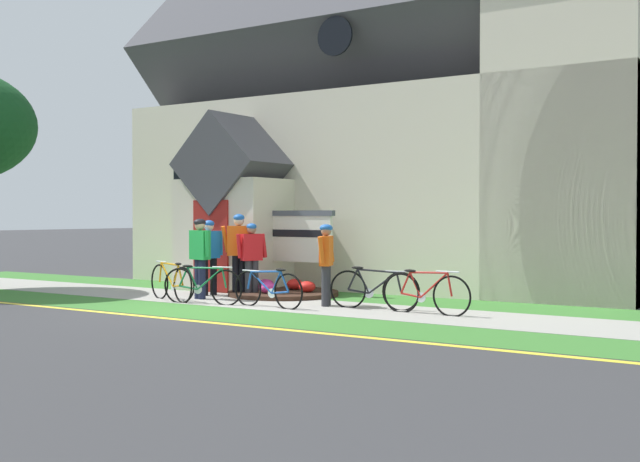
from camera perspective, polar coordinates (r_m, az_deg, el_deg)
name	(u,v)px	position (r m, az deg, el deg)	size (l,w,h in m)	color
ground	(312,292)	(17.89, -0.58, -4.47)	(140.00, 140.00, 0.00)	#333335
sidewalk_slab	(265,303)	(15.73, -4.05, -5.23)	(32.00, 2.08, 0.01)	#99968E
grass_verge	(204,312)	(14.31, -8.44, -5.89)	(32.00, 1.60, 0.01)	#38722D
church_lawn	(316,295)	(17.28, -0.32, -4.66)	(24.00, 1.69, 0.01)	#38722D
curb_paint_stripe	(167,318)	(13.61, -11.08, -6.26)	(28.00, 0.16, 0.01)	yellow
church_building	(428,112)	(21.40, 7.88, 8.61)	(13.49, 10.48, 12.80)	beige
church_sign	(296,239)	(17.45, -1.76, -0.59)	(2.06, 0.25, 1.86)	#474C56
flower_bed	(283,292)	(17.11, -2.69, -4.46)	(2.41, 2.41, 0.34)	#382319
bicycle_black	(171,282)	(16.34, -10.80, -3.67)	(1.66, 0.60, 0.82)	black
bicycle_blue	(426,293)	(13.99, 7.70, -4.50)	(1.73, 0.13, 0.81)	black
bicycle_red	(268,289)	(14.89, -3.81, -4.22)	(1.73, 0.22, 0.78)	black
bicycle_green	(202,285)	(15.62, -8.59, -3.94)	(1.78, 0.31, 0.79)	black
bicycle_silver	(374,289)	(14.66, 3.94, -4.24)	(1.76, 0.31, 0.81)	black
cyclist_in_red_jersey	(252,254)	(16.83, -5.01, -1.71)	(0.42, 0.60, 1.58)	#2D2D33
cyclist_in_green_jersey	(209,252)	(17.23, -8.09, -1.50)	(0.32, 0.66, 1.65)	black
cyclist_in_blue_jersey	(326,259)	(15.05, 0.45, -2.05)	(0.34, 0.73, 1.58)	#2D2D33
cyclist_in_white_jersey	(239,247)	(16.99, -5.92, -1.19)	(0.63, 0.49, 1.78)	black
cyclist_in_orange_jersey	(200,252)	(16.47, -8.74, -1.53)	(0.64, 0.31, 1.68)	#191E38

